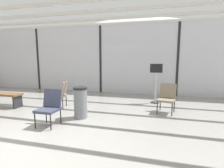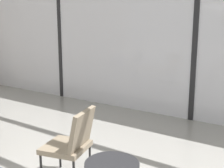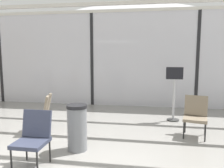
# 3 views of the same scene
# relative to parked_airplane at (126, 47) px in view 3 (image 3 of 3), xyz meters

# --- Properties ---
(glass_curtain_wall) EXTENTS (14.00, 0.08, 3.16)m
(glass_curtain_wall) POSITION_rel_parked_airplane_xyz_m (-0.79, -4.15, -0.60)
(glass_curtain_wall) COLOR silver
(glass_curtain_wall) RESTS_ON ground
(window_mullion_0) EXTENTS (0.10, 0.12, 3.16)m
(window_mullion_0) POSITION_rel_parked_airplane_xyz_m (-4.29, -4.15, -0.60)
(window_mullion_0) COLOR black
(window_mullion_0) RESTS_ON ground
(window_mullion_1) EXTENTS (0.10, 0.12, 3.16)m
(window_mullion_1) POSITION_rel_parked_airplane_xyz_m (-0.79, -4.15, -0.60)
(window_mullion_1) COLOR black
(window_mullion_1) RESTS_ON ground
(window_mullion_2) EXTENTS (0.10, 0.12, 3.16)m
(window_mullion_2) POSITION_rel_parked_airplane_xyz_m (2.71, -4.15, -0.60)
(window_mullion_2) COLOR black
(window_mullion_2) RESTS_ON ground
(parked_airplane) EXTENTS (12.52, 4.36, 4.36)m
(parked_airplane) POSITION_rel_parked_airplane_xyz_m (0.00, 0.00, 0.00)
(parked_airplane) COLOR silver
(parked_airplane) RESTS_ON ground
(lounge_chair_0) EXTENTS (0.48, 0.53, 0.87)m
(lounge_chair_0) POSITION_rel_parked_airplane_xyz_m (-0.63, -8.59, -1.69)
(lounge_chair_0) COLOR #33384C
(lounge_chair_0) RESTS_ON ground
(lounge_chair_2) EXTENTS (0.58, 0.62, 0.87)m
(lounge_chair_2) POSITION_rel_parked_airplane_xyz_m (2.19, -6.80, -1.69)
(lounge_chair_2) COLOR #7F705B
(lounge_chair_2) RESTS_ON ground
(lounge_chair_5) EXTENTS (0.63, 0.59, 0.87)m
(lounge_chair_5) POSITION_rel_parked_airplane_xyz_m (-1.21, -7.15, -1.69)
(lounge_chair_5) COLOR #7F705B
(lounge_chair_5) RESTS_ON ground
(trash_bin) EXTENTS (0.38, 0.38, 0.86)m
(trash_bin) POSITION_rel_parked_airplane_xyz_m (-0.12, -7.93, -1.75)
(trash_bin) COLOR slate
(trash_bin) RESTS_ON ground
(info_sign) EXTENTS (0.44, 0.32, 1.44)m
(info_sign) POSITION_rel_parked_airplane_xyz_m (1.84, -5.71, -1.50)
(info_sign) COLOR #333333
(info_sign) RESTS_ON ground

